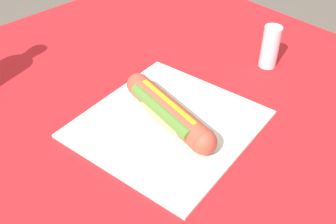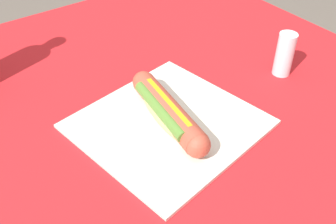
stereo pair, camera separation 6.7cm
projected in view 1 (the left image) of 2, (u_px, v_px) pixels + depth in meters
The scene contains 4 objects.
dining_table at pixel (163, 154), 0.83m from camera, with size 0.99×0.95×0.76m.
paper_wrapper at pixel (168, 124), 0.69m from camera, with size 0.27×0.28×0.01m, color silver.
hot_dog at pixel (168, 111), 0.67m from camera, with size 0.23×0.07×0.05m.
salt_shaker at pixel (270, 47), 0.80m from camera, with size 0.04×0.04×0.09m, color silver.
Camera 1 is at (-0.43, 0.40, 1.22)m, focal length 42.18 mm.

